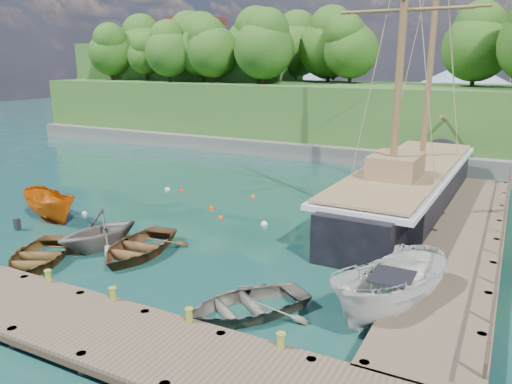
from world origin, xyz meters
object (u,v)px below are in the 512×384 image
cabin_boat_white (389,316)px  schooner (407,191)px  rowboat_1 (100,249)px  motorboat_orange (52,219)px  rowboat_0 (39,263)px  rowboat_3 (245,314)px  rowboat_2 (138,254)px

cabin_boat_white → schooner: (-2.06, 12.80, 1.05)m
rowboat_1 → motorboat_orange: (-5.33, 1.98, 0.00)m
rowboat_0 → rowboat_3: rowboat_0 is taller
rowboat_3 → motorboat_orange: 14.55m
rowboat_2 → motorboat_orange: size_ratio=1.03×
rowboat_3 → motorboat_orange: size_ratio=0.97×
rowboat_3 → rowboat_2: bearing=-164.5°
rowboat_1 → rowboat_2: size_ratio=0.80×
schooner → motorboat_orange: bearing=-144.8°
rowboat_0 → schooner: 19.22m
rowboat_3 → motorboat_orange: motorboat_orange is taller
schooner → rowboat_3: bearing=-96.8°
rowboat_0 → motorboat_orange: (-4.27, 4.38, 0.00)m
rowboat_0 → rowboat_2: (3.01, 2.68, 0.00)m
schooner → rowboat_1: bearing=-128.8°
rowboat_0 → rowboat_2: bearing=13.4°
motorboat_orange → rowboat_1: bearing=-92.9°
rowboat_2 → rowboat_3: 7.10m
rowboat_0 → cabin_boat_white: (13.95, 2.27, 0.00)m
motorboat_orange → rowboat_0: bearing=-118.3°
rowboat_0 → rowboat_3: bearing=-27.0°
rowboat_3 → schooner: size_ratio=0.17×
rowboat_0 → rowboat_3: (9.67, 0.22, 0.00)m
motorboat_orange → schooner: (16.16, 10.69, 1.05)m
motorboat_orange → rowboat_3: bearing=-89.1°
rowboat_1 → motorboat_orange: rowboat_1 is taller
rowboat_1 → rowboat_2: bearing=24.4°
rowboat_1 → rowboat_3: 8.88m
rowboat_1 → schooner: bearing=65.6°
rowboat_3 → cabin_boat_white: cabin_boat_white is taller
rowboat_1 → rowboat_3: rowboat_1 is taller
rowboat_3 → schooner: bearing=117.3°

